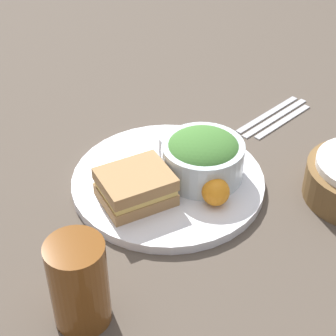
% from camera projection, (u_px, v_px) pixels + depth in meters
% --- Properties ---
extents(ground_plane, '(4.00, 4.00, 0.00)m').
position_uv_depth(ground_plane, '(168.00, 185.00, 0.91)').
color(ground_plane, '#4C4238').
extents(plate, '(0.31, 0.31, 0.02)m').
position_uv_depth(plate, '(168.00, 181.00, 0.91)').
color(plate, silver).
rests_on(plate, ground_plane).
extents(sandwich, '(0.13, 0.12, 0.05)m').
position_uv_depth(sandwich, '(135.00, 186.00, 0.85)').
color(sandwich, '#A37A4C').
rests_on(sandwich, plate).
extents(salad_bowl, '(0.13, 0.13, 0.08)m').
position_uv_depth(salad_bowl, '(203.00, 156.00, 0.89)').
color(salad_bowl, silver).
rests_on(salad_bowl, plate).
extents(dressing_cup, '(0.05, 0.05, 0.03)m').
position_uv_depth(dressing_cup, '(172.00, 145.00, 0.94)').
color(dressing_cup, '#99999E').
rests_on(dressing_cup, plate).
extents(orange_wedge, '(0.04, 0.04, 0.04)m').
position_uv_depth(orange_wedge, '(216.00, 192.00, 0.84)').
color(orange_wedge, orange).
rests_on(orange_wedge, plate).
extents(drink_glass, '(0.07, 0.07, 0.12)m').
position_uv_depth(drink_glass, '(79.00, 283.00, 0.67)').
color(drink_glass, brown).
rests_on(drink_glass, ground_plane).
extents(fork, '(0.18, 0.02, 0.01)m').
position_uv_depth(fork, '(268.00, 114.00, 1.08)').
color(fork, '#B2B2B7').
rests_on(fork, ground_plane).
extents(knife, '(0.19, 0.02, 0.01)m').
position_uv_depth(knife, '(275.00, 117.00, 1.07)').
color(knife, '#B2B2B7').
rests_on(knife, ground_plane).
extents(spoon, '(0.16, 0.02, 0.01)m').
position_uv_depth(spoon, '(283.00, 121.00, 1.06)').
color(spoon, '#B2B2B7').
rests_on(spoon, ground_plane).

